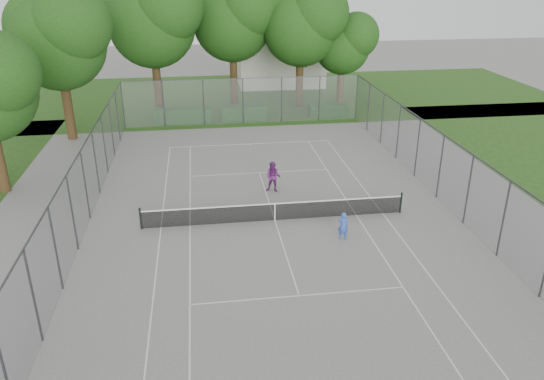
{
  "coord_description": "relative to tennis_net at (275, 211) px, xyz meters",
  "views": [
    {
      "loc": [
        -3.37,
        -22.93,
        11.7
      ],
      "look_at": [
        0.0,
        1.0,
        1.2
      ],
      "focal_mm": 35.0,
      "sensor_mm": 36.0,
      "label": 1
    }
  ],
  "objects": [
    {
      "name": "tree_far_left",
      "position": [
        -6.53,
        20.82,
        7.17
      ],
      "size": [
        7.78,
        7.1,
        11.18
      ],
      "color": "#352513",
      "rests_on": "ground"
    },
    {
      "name": "hedge_left",
      "position": [
        -4.68,
        18.06,
        0.04
      ],
      "size": [
        4.39,
        1.32,
        1.1
      ],
      "primitive_type": "cube",
      "color": "#174416",
      "rests_on": "ground"
    },
    {
      "name": "tree_far_right",
      "position": [
        9.04,
        21.81,
        4.89
      ],
      "size": [
        5.47,
        5.0,
        7.86
      ],
      "color": "#352513",
      "rests_on": "ground"
    },
    {
      "name": "tree_side_back",
      "position": [
        -12.33,
        14.78,
        6.69
      ],
      "size": [
        7.29,
        6.66,
        10.49
      ],
      "color": "#352513",
      "rests_on": "ground"
    },
    {
      "name": "hedge_mid",
      "position": [
        0.14,
        17.99,
        0.04
      ],
      "size": [
        3.54,
        1.01,
        1.11
      ],
      "primitive_type": "cube",
      "color": "#174416",
      "rests_on": "ground"
    },
    {
      "name": "house",
      "position": [
        4.97,
        30.96,
        3.69
      ],
      "size": [
        8.38,
        6.5,
        10.43
      ],
      "color": "beige",
      "rests_on": "ground"
    },
    {
      "name": "tree_far_midright",
      "position": [
        5.37,
        21.55,
        6.54
      ],
      "size": [
        7.14,
        6.52,
        10.26
      ],
      "color": "#352513",
      "rests_on": "ground"
    },
    {
      "name": "tennis_net",
      "position": [
        0.0,
        0.0,
        0.0
      ],
      "size": [
        12.87,
        0.1,
        1.1
      ],
      "color": "black",
      "rests_on": "ground"
    },
    {
      "name": "ground",
      "position": [
        0.0,
        0.0,
        -0.51
      ],
      "size": [
        120.0,
        120.0,
        0.0
      ],
      "primitive_type": "plane",
      "color": "slate",
      "rests_on": "ground"
    },
    {
      "name": "court_markings",
      "position": [
        0.0,
        0.0,
        -0.5
      ],
      "size": [
        11.03,
        23.83,
        0.01
      ],
      "color": "silver",
      "rests_on": "ground"
    },
    {
      "name": "grass_far",
      "position": [
        0.0,
        26.0,
        -0.51
      ],
      "size": [
        60.0,
        20.0,
        0.0
      ],
      "primitive_type": "cube",
      "color": "#234814",
      "rests_on": "ground"
    },
    {
      "name": "woman_player",
      "position": [
        0.42,
        3.53,
        0.35
      ],
      "size": [
        1.02,
        0.91,
        1.72
      ],
      "primitive_type": "imported",
      "rotation": [
        0.0,
        0.0,
        -0.37
      ],
      "color": "#662268",
      "rests_on": "ground"
    },
    {
      "name": "girl_player",
      "position": [
        2.8,
        -2.24,
        0.15
      ],
      "size": [
        0.56,
        0.46,
        1.33
      ],
      "primitive_type": "imported",
      "rotation": [
        0.0,
        0.0,
        2.81
      ],
      "color": "blue",
      "rests_on": "ground"
    },
    {
      "name": "perimeter_fence",
      "position": [
        0.0,
        0.0,
        1.3
      ],
      "size": [
        18.08,
        34.08,
        3.52
      ],
      "color": "#38383D",
      "rests_on": "ground"
    },
    {
      "name": "tree_far_midleft",
      "position": [
        -0.12,
        23.33,
        6.97
      ],
      "size": [
        7.57,
        6.91,
        10.88
      ],
      "color": "#352513",
      "rests_on": "ground"
    },
    {
      "name": "hedge_right",
      "position": [
        7.02,
        18.29,
        -0.05
      ],
      "size": [
        3.06,
        1.12,
        0.92
      ],
      "primitive_type": "cube",
      "color": "#174416",
      "rests_on": "ground"
    }
  ]
}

